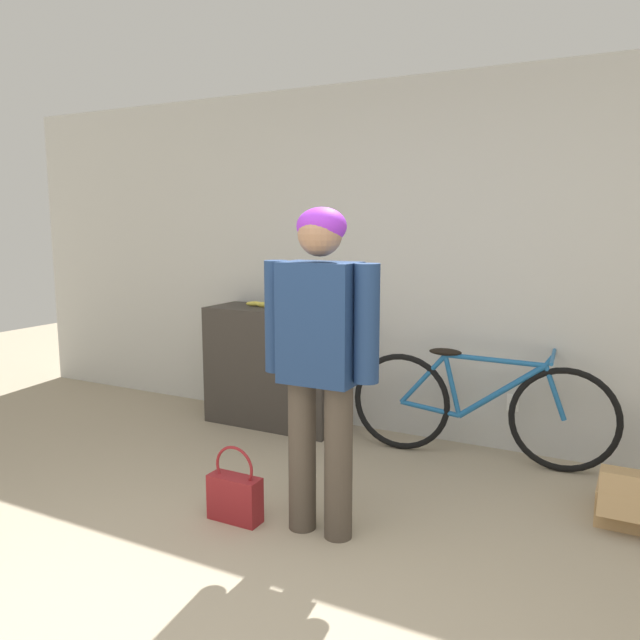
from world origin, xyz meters
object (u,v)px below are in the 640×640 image
Objects in this scene: bicycle at (478,407)px; banana at (264,304)px; handbag at (235,495)px; person at (320,345)px.

bicycle is 1.82m from banana.
handbag is (-0.94, -1.47, -0.23)m from bicycle.
handbag is at bearing -168.53° from person.
bicycle is 1.76m from handbag.
banana is at bearing 130.45° from person.
person is 0.95× the size of bicycle.
bicycle is at bearing 70.32° from person.
handbag is (-0.46, -0.10, -0.85)m from person.
bicycle is 4.20× the size of handbag.
person is 1.90m from banana.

